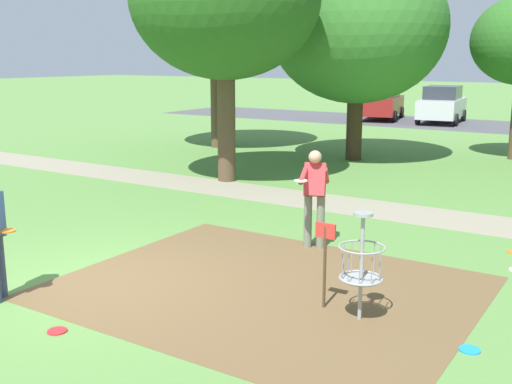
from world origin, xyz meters
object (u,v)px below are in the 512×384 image
(disc_golf_basket, at_px, (357,261))
(parked_car_center_left, at_px, (442,104))
(frisbee_mid_grass, at_px, (57,331))
(tree_near_right, at_px, (358,28))
(player_foreground_watching, at_px, (315,192))
(frisbee_near_basket, at_px, (470,350))
(parked_car_leftmost, at_px, (382,102))
(tree_mid_right, at_px, (216,12))

(disc_golf_basket, xyz_separation_m, parked_car_center_left, (-6.09, 24.52, 0.17))
(disc_golf_basket, relative_size, frisbee_mid_grass, 5.90)
(frisbee_mid_grass, distance_m, tree_near_right, 14.56)
(tree_near_right, distance_m, parked_car_center_left, 13.47)
(tree_near_right, height_order, parked_car_center_left, tree_near_right)
(disc_golf_basket, xyz_separation_m, player_foreground_watching, (-1.82, 2.36, 0.23))
(frisbee_near_basket, height_order, parked_car_leftmost, parked_car_leftmost)
(tree_mid_right, height_order, parked_car_leftmost, tree_mid_right)
(disc_golf_basket, relative_size, player_foreground_watching, 0.81)
(player_foreground_watching, relative_size, parked_car_leftmost, 0.38)
(tree_mid_right, bearing_deg, player_foreground_watching, -46.35)
(frisbee_mid_grass, height_order, parked_car_leftmost, parked_car_leftmost)
(tree_mid_right, height_order, parked_car_center_left, tree_mid_right)
(tree_mid_right, relative_size, parked_car_center_left, 1.62)
(player_foreground_watching, bearing_deg, parked_car_center_left, 100.92)
(frisbee_mid_grass, relative_size, tree_mid_right, 0.03)
(disc_golf_basket, relative_size, parked_car_leftmost, 0.31)
(tree_mid_right, bearing_deg, frisbee_mid_grass, -60.96)
(frisbee_mid_grass, bearing_deg, player_foreground_watching, 77.46)
(parked_car_center_left, bearing_deg, frisbee_mid_grass, -83.13)
(player_foreground_watching, bearing_deg, tree_mid_right, 133.65)
(frisbee_near_basket, relative_size, parked_car_center_left, 0.05)
(player_foreground_watching, height_order, parked_car_center_left, parked_car_center_left)
(player_foreground_watching, xyz_separation_m, tree_mid_right, (-8.68, 9.10, 3.81))
(frisbee_mid_grass, height_order, parked_car_center_left, parked_car_center_left)
(frisbee_mid_grass, distance_m, tree_mid_right, 16.46)
(disc_golf_basket, relative_size, parked_car_center_left, 0.32)
(disc_golf_basket, height_order, frisbee_near_basket, disc_golf_basket)
(player_foreground_watching, bearing_deg, tree_near_right, 109.85)
(disc_golf_basket, height_order, frisbee_mid_grass, disc_golf_basket)
(player_foreground_watching, xyz_separation_m, frisbee_near_basket, (3.27, -2.49, -0.98))
(frisbee_near_basket, xyz_separation_m, tree_near_right, (-6.56, 11.60, 4.12))
(frisbee_near_basket, xyz_separation_m, frisbee_mid_grass, (-4.31, -2.18, 0.00))
(frisbee_near_basket, distance_m, tree_near_right, 13.95)
(tree_mid_right, relative_size, parked_car_leftmost, 1.58)
(parked_car_leftmost, bearing_deg, tree_mid_right, -95.21)
(tree_near_right, distance_m, parked_car_leftmost, 14.12)
(frisbee_mid_grass, xyz_separation_m, parked_car_leftmost, (-6.45, 26.88, 0.91))
(disc_golf_basket, bearing_deg, tree_mid_right, 132.51)
(tree_near_right, bearing_deg, parked_car_center_left, 94.31)
(tree_mid_right, xyz_separation_m, parked_car_center_left, (4.41, 13.06, -3.87))
(frisbee_near_basket, relative_size, frisbee_mid_grass, 1.01)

